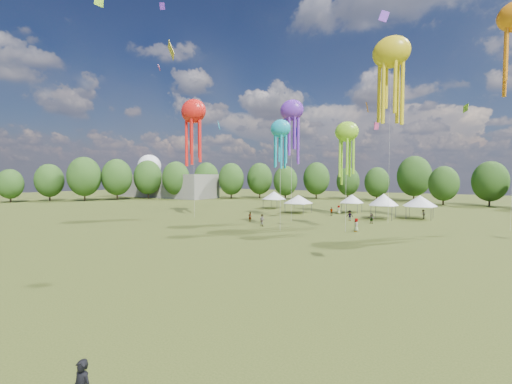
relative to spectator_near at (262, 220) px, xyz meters
The scene contains 9 objects.
ground 33.53m from the spectator_near, 78.59° to the right, with size 300.00×300.00×0.00m, color #384416.
spectator_near is the anchor object (origin of this frame).
spectators_far 16.57m from the spectator_near, 54.04° to the left, with size 23.55×20.10×1.77m.
festival_tents 22.02m from the spectator_near, 78.23° to the left, with size 35.56×11.59×4.36m.
show_kites 23.01m from the spectator_near, 47.20° to the left, with size 50.66×19.73×30.23m.
small_kites 30.53m from the spectator_near, 66.55° to the left, with size 75.54×60.49×42.22m.
treeline 30.32m from the spectator_near, 84.67° to the left, with size 201.57×95.24×13.43m.
hangar 76.26m from the spectator_near, 149.09° to the left, with size 40.00×12.00×8.00m, color gray.
radome 93.50m from the spectator_near, 150.98° to the left, with size 9.00×9.00×16.00m.
Camera 1 is at (18.51, -7.20, 7.25)m, focal length 22.83 mm.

